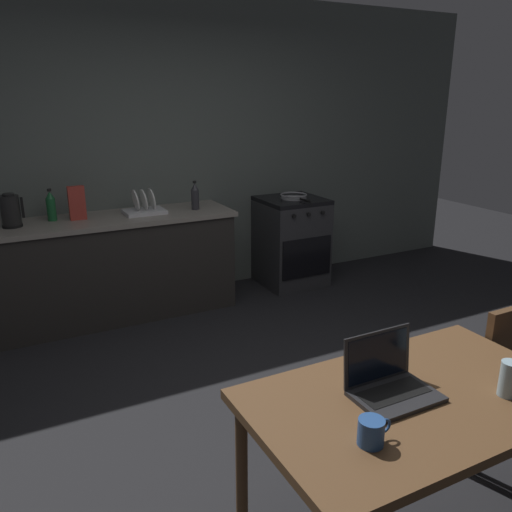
# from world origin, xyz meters

# --- Properties ---
(ground_plane) EXTENTS (12.00, 12.00, 0.00)m
(ground_plane) POSITION_xyz_m (0.00, 0.00, 0.00)
(ground_plane) COLOR black
(back_wall) EXTENTS (6.40, 0.10, 2.73)m
(back_wall) POSITION_xyz_m (0.30, 2.42, 1.36)
(back_wall) COLOR #575F5A
(back_wall) RESTS_ON ground_plane
(kitchen_counter) EXTENTS (2.16, 0.64, 0.88)m
(kitchen_counter) POSITION_xyz_m (-0.62, 2.07, 0.44)
(kitchen_counter) COLOR #282623
(kitchen_counter) RESTS_ON ground_plane
(stove_oven) EXTENTS (0.60, 0.62, 0.88)m
(stove_oven) POSITION_xyz_m (1.19, 2.06, 0.44)
(stove_oven) COLOR #2D2D30
(stove_oven) RESTS_ON ground_plane
(dining_table) EXTENTS (1.30, 0.76, 0.76)m
(dining_table) POSITION_xyz_m (-0.09, -0.99, 0.68)
(dining_table) COLOR brown
(dining_table) RESTS_ON ground_plane
(laptop) EXTENTS (0.32, 0.24, 0.23)m
(laptop) POSITION_xyz_m (-0.17, -0.93, 0.81)
(laptop) COLOR #232326
(laptop) RESTS_ON dining_table
(electric_kettle) EXTENTS (0.17, 0.15, 0.26)m
(electric_kettle) POSITION_xyz_m (-1.32, 2.07, 1.01)
(electric_kettle) COLOR black
(electric_kettle) RESTS_ON kitchen_counter
(bottle) EXTENTS (0.07, 0.07, 0.25)m
(bottle) POSITION_xyz_m (0.17, 2.02, 1.00)
(bottle) COLOR #2D2D33
(bottle) RESTS_ON kitchen_counter
(frying_pan) EXTENTS (0.27, 0.44, 0.05)m
(frying_pan) POSITION_xyz_m (1.20, 2.04, 0.91)
(frying_pan) COLOR gray
(frying_pan) RESTS_ON stove_oven
(coffee_mug) EXTENTS (0.13, 0.09, 0.09)m
(coffee_mug) POSITION_xyz_m (-0.43, -1.14, 0.81)
(coffee_mug) COLOR #264C8C
(coffee_mug) RESTS_ON dining_table
(drinking_glass) EXTENTS (0.07, 0.07, 0.14)m
(drinking_glass) POSITION_xyz_m (0.22, -1.15, 0.83)
(drinking_glass) COLOR #99B7C6
(drinking_glass) RESTS_ON dining_table
(cereal_box) EXTENTS (0.13, 0.05, 0.28)m
(cereal_box) POSITION_xyz_m (-0.82, 2.09, 1.02)
(cereal_box) COLOR #B2382D
(cereal_box) RESTS_ON kitchen_counter
(dish_rack) EXTENTS (0.34, 0.26, 0.21)m
(dish_rack) POSITION_xyz_m (-0.28, 2.07, 0.93)
(dish_rack) COLOR silver
(dish_rack) RESTS_ON kitchen_counter
(bottle_b) EXTENTS (0.07, 0.07, 0.26)m
(bottle_b) POSITION_xyz_m (-1.02, 2.15, 1.01)
(bottle_b) COLOR #19592D
(bottle_b) RESTS_ON kitchen_counter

